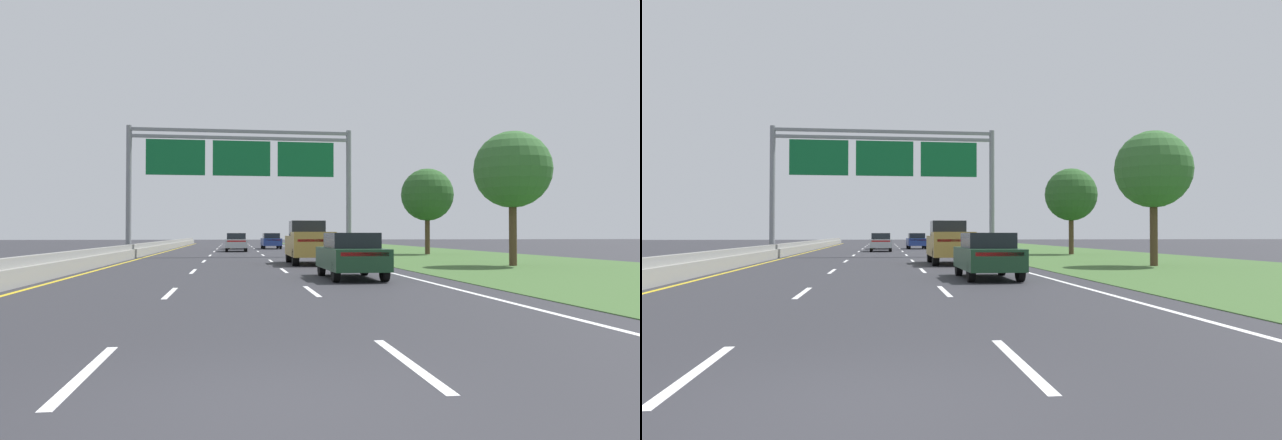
# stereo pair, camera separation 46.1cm
# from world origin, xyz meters

# --- Properties ---
(ground_plane) EXTENTS (220.00, 220.00, 0.00)m
(ground_plane) POSITION_xyz_m (0.00, 35.00, 0.00)
(ground_plane) COLOR #2B2B30
(lane_striping) EXTENTS (11.96, 106.00, 0.01)m
(lane_striping) POSITION_xyz_m (0.00, 34.54, 0.00)
(lane_striping) COLOR white
(lane_striping) RESTS_ON ground
(grass_verge_right) EXTENTS (14.00, 110.00, 0.02)m
(grass_verge_right) POSITION_xyz_m (13.95, 35.00, 0.01)
(grass_verge_right) COLOR #3D602D
(grass_verge_right) RESTS_ON ground
(median_barrier_concrete) EXTENTS (0.60, 110.00, 0.85)m
(median_barrier_concrete) POSITION_xyz_m (-6.60, 35.00, 0.35)
(median_barrier_concrete) COLOR gray
(median_barrier_concrete) RESTS_ON ground
(overhead_sign_gantry) EXTENTS (15.06, 0.42, 8.66)m
(overhead_sign_gantry) POSITION_xyz_m (0.30, 35.23, 6.19)
(overhead_sign_gantry) COLOR gray
(overhead_sign_gantry) RESTS_ON ground
(pickup_truck_gold) EXTENTS (2.04, 5.41, 2.20)m
(pickup_truck_gold) POSITION_xyz_m (3.55, 24.85, 1.07)
(pickup_truck_gold) COLOR #A38438
(pickup_truck_gold) RESTS_ON ground
(car_darkgreen_right_lane_sedan) EXTENTS (1.84, 4.41, 1.57)m
(car_darkgreen_right_lane_sedan) POSITION_xyz_m (3.78, 14.82, 0.82)
(car_darkgreen_right_lane_sedan) COLOR #193D23
(car_darkgreen_right_lane_sedan) RESTS_ON ground
(car_silver_centre_lane_sedan) EXTENTS (1.84, 4.41, 1.57)m
(car_silver_centre_lane_sedan) POSITION_xyz_m (0.00, 46.65, 0.82)
(car_silver_centre_lane_sedan) COLOR #B2B5BA
(car_silver_centre_lane_sedan) RESTS_ON ground
(car_grey_centre_lane_sedan) EXTENTS (1.91, 4.43, 1.57)m
(car_grey_centre_lane_sedan) POSITION_xyz_m (0.09, 54.95, 0.82)
(car_grey_centre_lane_sedan) COLOR slate
(car_grey_centre_lane_sedan) RESTS_ON ground
(car_blue_right_lane_sedan) EXTENTS (1.91, 4.44, 1.57)m
(car_blue_right_lane_sedan) POSITION_xyz_m (3.51, 54.99, 0.82)
(car_blue_right_lane_sedan) COLOR navy
(car_blue_right_lane_sedan) RESTS_ON ground
(roadside_tree_near) EXTENTS (3.65, 3.65, 6.41)m
(roadside_tree_near) POSITION_xyz_m (12.88, 21.39, 4.56)
(roadside_tree_near) COLOR #4C3823
(roadside_tree_near) RESTS_ON ground
(roadside_tree_mid) EXTENTS (3.85, 3.85, 6.33)m
(roadside_tree_mid) POSITION_xyz_m (13.89, 37.15, 4.38)
(roadside_tree_mid) COLOR #4C3823
(roadside_tree_mid) RESTS_ON ground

